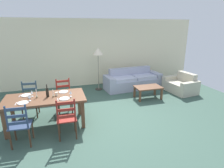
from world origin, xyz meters
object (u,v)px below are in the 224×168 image
at_px(standing_lamp, 98,54).
at_px(couch, 132,81).
at_px(wine_bottle, 47,92).
at_px(wine_glass_far_left, 32,92).
at_px(dining_chair_far_left, 30,99).
at_px(armchair_upholstered, 181,85).
at_px(dining_table, 45,101).
at_px(dining_chair_far_right, 64,96).
at_px(coffee_cup_primary, 57,94).
at_px(coffee_table, 148,88).
at_px(dining_chair_near_right, 67,118).
at_px(coffee_cup_secondary, 30,96).
at_px(dining_chair_near_left, 20,125).
at_px(wine_glass_near_right, 71,92).
at_px(wine_glass_near_left, 29,96).

bearing_deg(standing_lamp, couch, -7.83).
distance_m(wine_bottle, wine_glass_far_left, 0.39).
bearing_deg(couch, wine_bottle, -145.30).
relative_size(dining_chair_far_left, armchair_upholstered, 0.76).
relative_size(dining_table, armchair_upholstered, 1.51).
distance_m(dining_chair_far_right, coffee_cup_primary, 0.79).
xyz_separation_m(wine_bottle, wine_glass_far_left, (-0.37, 0.13, -0.01)).
bearing_deg(dining_table, coffee_table, 16.28).
relative_size(dining_chair_near_right, coffee_cup_secondary, 10.67).
distance_m(dining_chair_near_right, armchair_upholstered, 4.77).
xyz_separation_m(wine_bottle, armchair_upholstered, (4.75, 1.21, -0.62)).
distance_m(dining_chair_far_left, wine_bottle, 0.96).
distance_m(dining_chair_near_left, armchair_upholstered, 5.64).
height_order(dining_chair_near_left, couch, dining_chair_near_left).
distance_m(wine_glass_near_right, couch, 3.52).
height_order(couch, coffee_table, couch).
bearing_deg(dining_chair_far_left, couch, 21.75).
relative_size(wine_glass_far_left, coffee_cup_primary, 1.79).
height_order(dining_chair_near_right, wine_glass_near_right, dining_chair_near_right).
distance_m(wine_bottle, coffee_cup_secondary, 0.41).
distance_m(dining_chair_far_left, armchair_upholstered, 5.29).
height_order(coffee_cup_secondary, standing_lamp, standing_lamp).
bearing_deg(wine_glass_near_left, wine_bottle, 22.34).
bearing_deg(couch, coffee_cup_primary, -143.61).
bearing_deg(coffee_cup_secondary, wine_glass_near_right, -12.23).
distance_m(coffee_cup_primary, coffee_table, 3.17).
bearing_deg(coffee_table, wine_glass_near_left, -162.90).
height_order(wine_glass_near_right, couch, wine_glass_near_right).
relative_size(dining_chair_far_right, couch, 0.41).
xyz_separation_m(wine_glass_near_right, couch, (2.58, 2.32, -0.57)).
height_order(dining_table, coffee_table, dining_table).
bearing_deg(couch, armchair_upholstered, -30.49).
height_order(wine_glass_near_right, standing_lamp, standing_lamp).
height_order(armchair_upholstered, standing_lamp, standing_lamp).
relative_size(dining_chair_near_right, couch, 0.41).
relative_size(wine_bottle, wine_glass_near_right, 1.96).
distance_m(dining_chair_near_left, wine_glass_near_left, 0.72).
xyz_separation_m(dining_chair_near_left, armchair_upholstered, (5.29, 1.96, -0.23)).
bearing_deg(couch, coffee_cup_secondary, -149.07).
relative_size(coffee_table, standing_lamp, 0.55).
bearing_deg(wine_glass_near_left, couch, 33.49).
xyz_separation_m(dining_table, armchair_upholstered, (4.81, 1.22, -0.41)).
distance_m(wine_glass_near_right, standing_lamp, 2.84).
xyz_separation_m(dining_chair_far_left, coffee_cup_secondary, (0.12, -0.66, 0.32)).
xyz_separation_m(wine_glass_near_left, wine_glass_far_left, (0.02, 0.29, 0.00)).
relative_size(dining_chair_far_left, coffee_cup_secondary, 10.67).
distance_m(armchair_upholstered, standing_lamp, 3.38).
xyz_separation_m(wine_glass_far_left, coffee_cup_secondary, (-0.04, -0.08, -0.07)).
relative_size(wine_glass_near_left, coffee_table, 0.18).
height_order(dining_chair_far_right, coffee_cup_primary, dining_chair_far_right).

